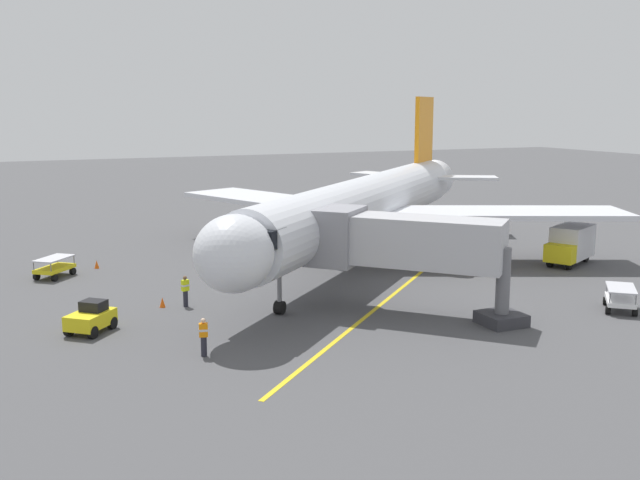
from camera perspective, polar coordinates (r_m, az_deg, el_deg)
ground_plane at (r=53.22m, az=3.44°, el=-1.18°), size 220.00×220.00×0.00m
apron_lead_in_line at (r=45.30m, az=6.96°, el=-3.29°), size 29.09×27.81×0.01m
airplane at (r=49.99m, az=3.64°, el=2.71°), size 33.27×32.88×11.50m
jet_bridge at (r=37.79m, az=5.78°, el=-0.18°), size 9.34×9.62×5.40m
ground_crew_marshaller at (r=32.11m, az=-9.10°, el=-7.48°), size 0.45×0.34×1.71m
ground_crew_wing_walker at (r=40.04m, az=-10.50°, el=-3.92°), size 0.46×0.36×1.71m
tug_near_nose at (r=36.73m, az=-17.49°, el=-5.84°), size 2.65×2.72×1.50m
baggage_cart_portside at (r=41.85m, az=22.47°, el=-4.25°), size 2.77×2.88×1.27m
baggage_cart_starboard_side at (r=49.11m, az=-20.07°, el=-2.01°), size 2.74×2.89×1.27m
box_truck_rear_apron at (r=52.73m, az=19.00°, el=-0.31°), size 4.98×3.87×2.62m
safety_cone_nose_left at (r=50.97m, az=-17.08°, el=-1.83°), size 0.32×0.32×0.55m
safety_cone_nose_right at (r=40.29m, az=-12.24°, el=-4.79°), size 0.32×0.32×0.55m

